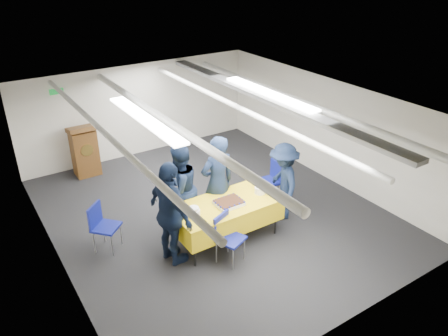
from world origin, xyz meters
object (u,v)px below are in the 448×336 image
at_px(sailor_a, 217,183).
at_px(sailor_d, 283,182).
at_px(serving_table, 226,213).
at_px(chair_near, 226,233).
at_px(chair_left, 101,223).
at_px(chair_right, 272,177).
at_px(sailor_b, 180,189).
at_px(podium, 85,150).
at_px(sailor_c, 171,214).
at_px(sheet_cake, 229,203).

xyz_separation_m(sailor_a, sailor_d, (1.21, -0.44, -0.14)).
bearing_deg(sailor_d, serving_table, -64.87).
relative_size(chair_near, chair_left, 1.00).
bearing_deg(sailor_d, chair_right, -177.60).
bearing_deg(chair_left, sailor_b, -7.92).
distance_m(chair_left, sailor_b, 1.49).
relative_size(chair_right, sailor_d, 0.56).
bearing_deg(podium, chair_left, -102.14).
distance_m(podium, sailor_c, 3.98).
xyz_separation_m(chair_near, chair_left, (-1.64, 1.45, 0.00)).
relative_size(sailor_b, sailor_d, 1.08).
bearing_deg(sailor_d, sailor_c, -65.01).
height_order(serving_table, chair_right, chair_right).
distance_m(sheet_cake, chair_left, 2.24).
distance_m(podium, sailor_d, 4.73).
bearing_deg(chair_right, podium, 131.33).
height_order(sheet_cake, podium, podium).
xyz_separation_m(sheet_cake, chair_left, (-1.97, 1.04, -0.28)).
relative_size(chair_near, sailor_a, 0.47).
distance_m(sheet_cake, sailor_d, 1.32).
bearing_deg(serving_table, sailor_d, 1.33).
xyz_separation_m(podium, sailor_d, (2.64, -3.91, 0.17)).
relative_size(serving_table, chair_near, 2.25).
relative_size(sailor_c, sailor_d, 1.18).
xyz_separation_m(chair_near, sailor_d, (1.64, 0.52, 0.25)).
bearing_deg(chair_left, podium, 77.86).
distance_m(chair_near, sailor_b, 1.30).
xyz_separation_m(podium, chair_near, (1.00, -4.43, -0.08)).
relative_size(chair_near, sailor_b, 0.51).
bearing_deg(serving_table, sheet_cake, -84.47).
relative_size(chair_left, sailor_a, 0.47).
xyz_separation_m(chair_right, sailor_c, (-2.66, -0.68, 0.39)).
height_order(chair_near, sailor_c, sailor_c).
xyz_separation_m(serving_table, sailor_d, (1.32, 0.03, 0.22)).
distance_m(sailor_a, sailor_d, 1.30).
relative_size(chair_left, sailor_b, 0.51).
bearing_deg(sailor_b, chair_near, 82.42).
height_order(podium, chair_right, podium).
bearing_deg(podium, chair_near, -77.26).
relative_size(chair_right, sailor_b, 0.51).
height_order(chair_right, sailor_a, sailor_a).
xyz_separation_m(podium, chair_left, (-0.64, -2.98, -0.08)).
bearing_deg(podium, sailor_d, -55.94).
relative_size(podium, sailor_c, 0.68).
bearing_deg(chair_near, chair_right, 31.19).
distance_m(serving_table, podium, 4.16).
xyz_separation_m(podium, chair_right, (2.89, -3.29, -0.08)).
distance_m(chair_left, sailor_d, 3.43).
xyz_separation_m(sailor_b, sailor_c, (-0.57, -0.78, 0.08)).
bearing_deg(sailor_b, sheet_cake, 105.40).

